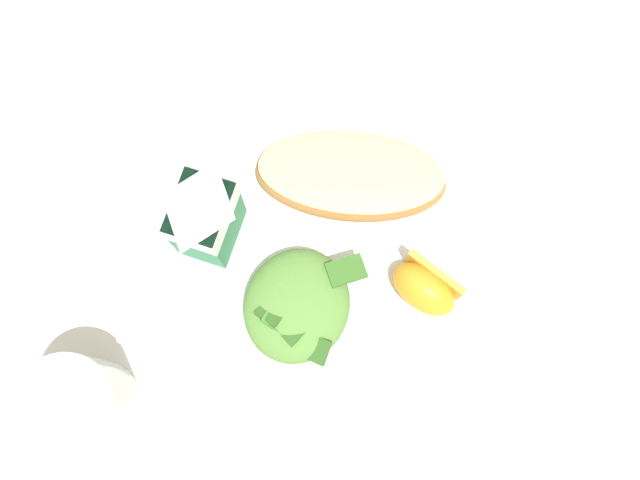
% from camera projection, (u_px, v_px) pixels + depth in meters
% --- Properties ---
extents(ground, '(3.00, 3.00, 0.00)m').
position_uv_depth(ground, '(320.00, 246.00, 0.72)').
color(ground, beige).
extents(white_plate, '(0.28, 0.28, 0.02)m').
position_uv_depth(white_plate, '(320.00, 244.00, 0.71)').
color(white_plate, white).
rests_on(white_plate, ground).
extents(cheesy_pizza_bread, '(0.12, 0.18, 0.04)m').
position_uv_depth(cheesy_pizza_bread, '(351.00, 176.00, 0.69)').
color(cheesy_pizza_bread, '#A87038').
rests_on(cheesy_pizza_bread, white_plate).
extents(green_salad_pile, '(0.11, 0.09, 0.04)m').
position_uv_depth(green_salad_pile, '(298.00, 306.00, 0.67)').
color(green_salad_pile, '#5B8E3D').
rests_on(green_salad_pile, white_plate).
extents(milk_carton, '(0.06, 0.04, 0.11)m').
position_uv_depth(milk_carton, '(204.00, 216.00, 0.64)').
color(milk_carton, '#2D8451').
rests_on(milk_carton, white_plate).
extents(orange_wedge_front, '(0.05, 0.07, 0.04)m').
position_uv_depth(orange_wedge_front, '(425.00, 287.00, 0.67)').
color(orange_wedge_front, orange).
rests_on(orange_wedge_front, white_plate).
extents(drinking_clear_cup, '(0.08, 0.08, 0.10)m').
position_uv_depth(drinking_clear_cup, '(80.00, 405.00, 0.64)').
color(drinking_clear_cup, silver).
rests_on(drinking_clear_cup, ground).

